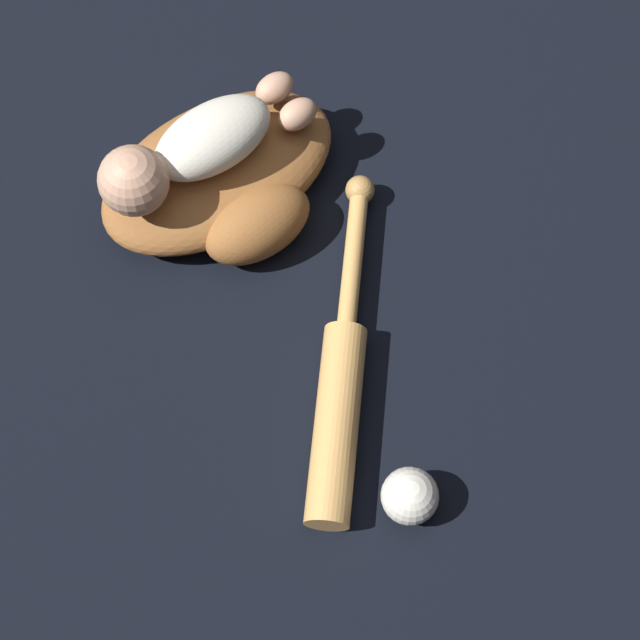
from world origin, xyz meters
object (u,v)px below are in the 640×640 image
object	(u,v)px
baseball_bat	(340,384)
baby_figure	(191,150)
baseball	(410,496)
baseball_glove	(225,180)

from	to	relation	value
baseball_bat	baby_figure	bearing A→B (deg)	-80.24
baseball_bat	baseball	bearing A→B (deg)	95.06
baseball_bat	baseball	distance (m)	0.17
baseball_glove	baseball_bat	distance (m)	0.34
baseball_glove	baseball_bat	world-z (taller)	baseball_glove
baby_figure	baseball	size ratio (longest dim) A/B	4.44
baseball	baseball_bat	bearing A→B (deg)	-84.94
baseball_glove	baby_figure	world-z (taller)	baby_figure
baseball_bat	baseball	xyz separation A→B (m)	(-0.02, 0.17, 0.01)
baseball_bat	baseball	world-z (taller)	baseball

